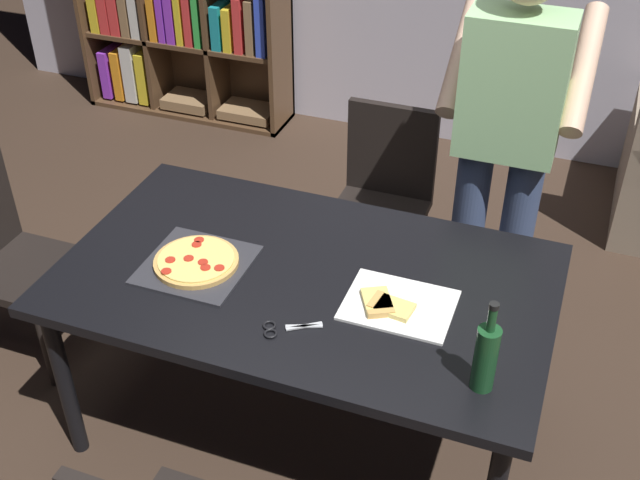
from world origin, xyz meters
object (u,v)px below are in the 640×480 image
Objects in this scene: dining_table at (305,290)px; wine_bottle at (486,356)px; chair_far_side at (384,191)px; kitchen_scissors at (282,328)px; chair_left_end at (4,250)px; person_serving_pizza at (506,138)px; pepperoni_pizza_on_tray at (196,262)px.

wine_bottle is at bearing -24.77° from dining_table.
chair_far_side is 1.31m from kitchen_scissors.
chair_left_end reaches higher than dining_table.
chair_far_side is at bearing 90.00° from dining_table.
person_serving_pizza is 9.01× the size of kitchen_scissors.
wine_bottle reaches higher than kitchen_scissors.
pepperoni_pizza_on_tray reaches higher than kitchen_scissors.
person_serving_pizza reaches higher than chair_left_end.
dining_table is at bearing 12.71° from pepperoni_pizza_on_tray.
person_serving_pizza is at bearing 97.47° from wine_bottle.
chair_far_side is at bearing 70.66° from pepperoni_pizza_on_tray.
chair_left_end is 4.63× the size of kitchen_scissors.
chair_left_end is 0.51× the size of person_serving_pizza.
pepperoni_pizza_on_tray is at bearing 167.86° from wine_bottle.
chair_far_side reaches higher than kitchen_scissors.
wine_bottle is (0.14, -1.09, -0.13)m from person_serving_pizza.
wine_bottle is (2.03, -0.31, 0.36)m from chair_left_end.
wine_bottle reaches higher than chair_left_end.
chair_left_end is at bearing 171.21° from wine_bottle.
chair_far_side is at bearing 117.42° from wine_bottle.
kitchen_scissors is at bearing -26.33° from pepperoni_pizza_on_tray.
chair_left_end is at bearing 174.94° from pepperoni_pizza_on_tray.
chair_far_side is 0.51× the size of person_serving_pizza.
chair_far_side is 2.49× the size of pepperoni_pizza_on_tray.
wine_bottle is at bearing -82.53° from person_serving_pizza.
person_serving_pizza is at bearing 43.24° from pepperoni_pizza_on_tray.
person_serving_pizza is 1.28m from pepperoni_pizza_on_tray.
chair_left_end reaches higher than pepperoni_pizza_on_tray.
chair_far_side is at bearing 157.68° from person_serving_pizza.
pepperoni_pizza_on_tray is 1.86× the size of kitchen_scissors.
pepperoni_pizza_on_tray is (-0.38, -1.08, 0.25)m from chair_far_side.
chair_far_side reaches higher than pepperoni_pizza_on_tray.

